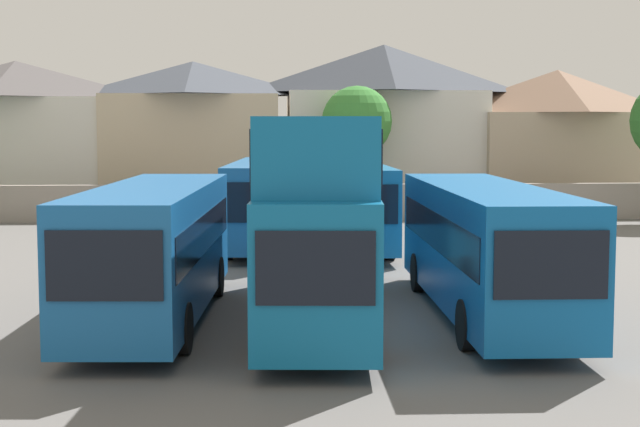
% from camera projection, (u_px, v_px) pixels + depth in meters
% --- Properties ---
extents(ground, '(140.00, 140.00, 0.00)m').
position_uv_depth(ground, '(300.00, 234.00, 41.34)').
color(ground, '#605E5B').
extents(depot_boundary_wall, '(56.00, 0.50, 1.80)m').
position_uv_depth(depot_boundary_wall, '(296.00, 202.00, 47.07)').
color(depot_boundary_wall, gray).
rests_on(depot_boundary_wall, ground).
extents(bus_1, '(3.09, 11.00, 3.32)m').
position_uv_depth(bus_1, '(155.00, 244.00, 23.12)').
color(bus_1, '#175A9D').
rests_on(bus_1, ground).
extents(bus_2, '(3.25, 12.04, 4.97)m').
position_uv_depth(bus_2, '(319.00, 207.00, 23.11)').
color(bus_2, '#0E6194').
rests_on(bus_2, ground).
extents(bus_3, '(2.71, 11.58, 3.28)m').
position_uv_depth(bus_3, '(485.00, 242.00, 23.73)').
color(bus_3, '#0E599D').
rests_on(bus_3, ground).
extents(bus_4, '(3.30, 10.28, 3.34)m').
position_uv_depth(bus_4, '(268.00, 199.00, 36.56)').
color(bus_4, '#1D5E9C').
rests_on(bus_4, ground).
extents(bus_5, '(2.64, 11.30, 3.27)m').
position_uv_depth(bus_5, '(349.00, 199.00, 36.89)').
color(bus_5, '#156099').
rests_on(bus_5, ground).
extents(house_terrace_left, '(10.95, 8.16, 8.27)m').
position_uv_depth(house_terrace_left, '(17.00, 134.00, 53.56)').
color(house_terrace_left, silver).
rests_on(house_terrace_left, ground).
extents(house_terrace_centre, '(9.98, 8.40, 8.28)m').
position_uv_depth(house_terrace_centre, '(194.00, 134.00, 54.09)').
color(house_terrace_centre, '#C6B293').
rests_on(house_terrace_centre, ground).
extents(house_terrace_right, '(11.46, 7.34, 9.26)m').
position_uv_depth(house_terrace_right, '(384.00, 124.00, 54.56)').
color(house_terrace_right, silver).
rests_on(house_terrace_right, ground).
extents(house_terrace_far_right, '(10.11, 8.02, 7.85)m').
position_uv_depth(house_terrace_far_right, '(556.00, 137.00, 54.95)').
color(house_terrace_far_right, tan).
rests_on(house_terrace_far_right, ground).
extents(tree_left_of_lot, '(3.67, 3.67, 6.74)m').
position_uv_depth(tree_left_of_lot, '(357.00, 123.00, 49.37)').
color(tree_left_of_lot, brown).
rests_on(tree_left_of_lot, ground).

